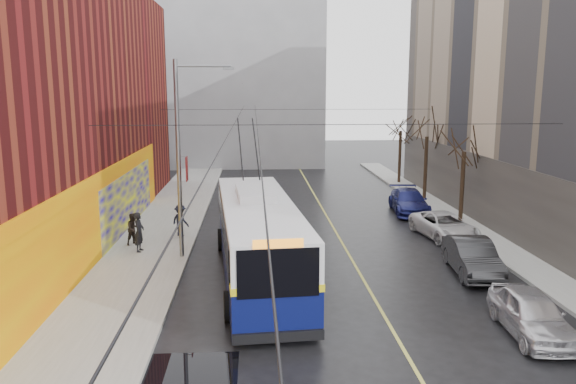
% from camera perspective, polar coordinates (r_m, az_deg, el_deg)
% --- Properties ---
extents(ground, '(140.00, 140.00, 0.00)m').
position_cam_1_polar(ground, '(17.21, 6.99, -16.32)').
color(ground, black).
rests_on(ground, ground).
extents(sidewalk_left, '(4.00, 60.00, 0.15)m').
position_cam_1_polar(sidewalk_left, '(28.61, -13.61, -5.38)').
color(sidewalk_left, gray).
rests_on(sidewalk_left, ground).
extents(sidewalk_right, '(2.00, 60.00, 0.15)m').
position_cam_1_polar(sidewalk_right, '(30.58, 19.68, -4.68)').
color(sidewalk_right, gray).
rests_on(sidewalk_right, ground).
extents(lane_line, '(0.12, 50.00, 0.01)m').
position_cam_1_polar(lane_line, '(30.43, 5.03, -4.31)').
color(lane_line, '#BFB74C').
rests_on(lane_line, ground).
extents(building_far, '(20.50, 12.10, 18.00)m').
position_cam_1_polar(building_far, '(60.18, -6.53, 11.59)').
color(building_far, gray).
rests_on(building_far, ground).
extents(streetlight_pole, '(2.65, 0.60, 9.00)m').
position_cam_1_polar(streetlight_pole, '(25.46, -10.71, 3.76)').
color(streetlight_pole, slate).
rests_on(streetlight_pole, ground).
extents(catenary_wires, '(18.00, 60.00, 0.22)m').
position_cam_1_polar(catenary_wires, '(29.91, -2.74, 7.59)').
color(catenary_wires, black).
extents(tree_near, '(3.20, 3.20, 6.40)m').
position_cam_1_polar(tree_near, '(33.42, 17.53, 5.23)').
color(tree_near, black).
rests_on(tree_near, ground).
extents(tree_mid, '(3.20, 3.20, 6.68)m').
position_cam_1_polar(tree_mid, '(40.00, 13.98, 6.58)').
color(tree_mid, black).
rests_on(tree_mid, ground).
extents(tree_far, '(3.20, 3.20, 6.57)m').
position_cam_1_polar(tree_far, '(46.72, 11.41, 7.06)').
color(tree_far, black).
rests_on(tree_far, ground).
extents(puddle, '(2.81, 2.87, 0.01)m').
position_cam_1_polar(puddle, '(16.30, -10.33, -18.02)').
color(puddle, black).
rests_on(puddle, ground).
extents(pigeons_flying, '(2.30, 2.11, 2.46)m').
position_cam_1_polar(pigeons_flying, '(25.52, -3.10, 8.94)').
color(pigeons_flying, slate).
extents(trolleybus, '(3.92, 13.36, 6.26)m').
position_cam_1_polar(trolleybus, '(23.06, -3.06, -4.62)').
color(trolleybus, '#090F45').
rests_on(trolleybus, ground).
extents(parked_car_a, '(1.94, 4.27, 1.42)m').
position_cam_1_polar(parked_car_a, '(19.76, 23.50, -11.26)').
color(parked_car_a, silver).
rests_on(parked_car_a, ground).
extents(parked_car_b, '(2.00, 4.65, 1.49)m').
position_cam_1_polar(parked_car_b, '(25.05, 18.22, -6.28)').
color(parked_car_b, '#2A2B2D').
rests_on(parked_car_b, ground).
extents(parked_car_c, '(2.90, 5.04, 1.32)m').
position_cam_1_polar(parked_car_c, '(30.56, 15.62, -3.33)').
color(parked_car_c, silver).
rests_on(parked_car_c, ground).
extents(parked_car_d, '(2.49, 5.21, 1.47)m').
position_cam_1_polar(parked_car_d, '(36.18, 12.18, -0.95)').
color(parked_car_d, navy).
rests_on(parked_car_d, ground).
extents(following_car, '(2.69, 5.06, 1.64)m').
position_cam_1_polar(following_car, '(36.93, -4.80, -0.38)').
color(following_car, silver).
rests_on(following_car, ground).
extents(pedestrian_a, '(0.51, 0.73, 1.88)m').
position_cam_1_polar(pedestrian_a, '(27.39, -14.89, -3.94)').
color(pedestrian_a, black).
rests_on(pedestrian_a, sidewalk_left).
extents(pedestrian_b, '(0.96, 0.95, 1.56)m').
position_cam_1_polar(pedestrian_b, '(28.70, -15.41, -3.64)').
color(pedestrian_b, black).
rests_on(pedestrian_b, sidewalk_left).
extents(pedestrian_c, '(1.22, 1.14, 1.66)m').
position_cam_1_polar(pedestrian_c, '(29.81, -10.87, -2.84)').
color(pedestrian_c, black).
rests_on(pedestrian_c, sidewalk_left).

